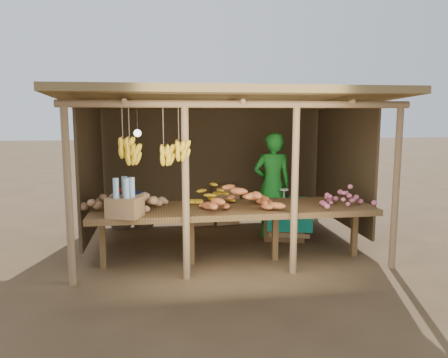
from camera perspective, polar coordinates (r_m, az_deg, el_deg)
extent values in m
plane|color=brown|center=(7.21, 0.00, -8.28)|extent=(60.00, 60.00, 0.00)
cylinder|color=#97734E|center=(5.54, -19.66, -2.21)|extent=(0.09, 0.09, 2.20)
cylinder|color=#97734E|center=(6.25, 21.55, -1.14)|extent=(0.09, 0.09, 2.20)
cylinder|color=#97734E|center=(8.46, -15.74, 1.51)|extent=(0.09, 0.09, 2.20)
cylinder|color=#97734E|center=(8.95, 12.01, 2.00)|extent=(0.09, 0.09, 2.20)
cylinder|color=#97734E|center=(5.43, -5.02, -1.94)|extent=(0.09, 0.09, 2.20)
cylinder|color=#97734E|center=(5.69, 9.21, -1.55)|extent=(0.09, 0.09, 2.20)
cylinder|color=#97734E|center=(5.43, 2.33, 9.75)|extent=(4.40, 0.09, 0.09)
cylinder|color=#97734E|center=(8.40, -1.50, 9.29)|extent=(4.40, 0.09, 0.09)
cube|color=olive|center=(6.91, 0.00, 10.22)|extent=(4.70, 3.50, 0.28)
cube|color=#4C3A23|center=(8.42, -1.46, 2.54)|extent=(4.20, 0.04, 1.98)
cube|color=#4C3A23|center=(7.17, -16.92, 1.14)|extent=(0.04, 2.40, 1.98)
cube|color=#4C3A23|center=(7.73, 15.22, 1.72)|extent=(0.04, 2.40, 1.98)
cube|color=brown|center=(6.11, 1.29, -3.99)|extent=(3.90, 1.05, 0.08)
cube|color=brown|center=(6.18, -15.57, -7.99)|extent=(0.08, 0.08, 0.72)
cube|color=brown|center=(6.14, -4.30, -7.80)|extent=(0.08, 0.08, 0.72)
cube|color=brown|center=(6.34, 6.68, -7.32)|extent=(0.08, 0.08, 0.72)
cube|color=brown|center=(6.74, 16.65, -6.66)|extent=(0.08, 0.08, 0.72)
cylinder|color=navy|center=(6.43, -12.57, -2.50)|extent=(0.45, 0.45, 0.16)
cube|color=#966A43|center=(5.61, -12.82, -3.58)|extent=(0.49, 0.44, 0.25)
imported|color=#1B7A23|center=(7.44, 6.33, -0.78)|extent=(0.67, 0.45, 1.78)
cube|color=brown|center=(7.46, 7.92, -5.38)|extent=(0.79, 0.72, 0.61)
cube|color=#0D947C|center=(7.39, 7.97, -2.86)|extent=(0.88, 0.81, 0.06)
cube|color=#966A43|center=(8.34, 0.22, -4.58)|extent=(0.48, 0.40, 0.36)
cube|color=#966A43|center=(8.27, 0.22, -2.17)|extent=(0.48, 0.40, 0.36)
cube|color=#966A43|center=(8.28, -3.15, -4.68)|extent=(0.48, 0.40, 0.36)
ellipsoid|color=#4C3A23|center=(8.27, -13.30, -4.42)|extent=(0.45, 0.45, 0.61)
ellipsoid|color=#4C3A23|center=(8.24, -10.44, -4.37)|extent=(0.45, 0.45, 0.61)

